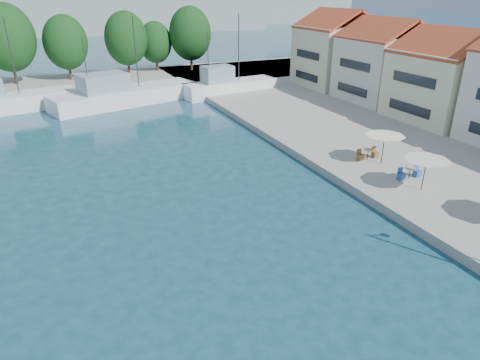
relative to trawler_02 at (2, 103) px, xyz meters
name	(u,v)px	position (x,y,z in m)	size (l,w,h in m)	color
quay_right	(449,132)	(38.06, -26.08, -0.77)	(32.00, 92.00, 0.60)	#9F9B8F
quay_far	(73,85)	(8.06, 10.92, -0.77)	(90.00, 16.00, 0.60)	#9F9B8F
hill_east	(175,7)	(56.06, 123.92, 4.93)	(140.00, 40.00, 12.00)	gray
building_04	(448,74)	(40.06, -23.08, 3.95)	(9.00, 8.80, 9.20)	beige
building_05	(384,58)	(40.06, -14.08, 4.19)	(8.40, 8.80, 9.70)	silver
building_06	(336,47)	(40.06, -5.08, 4.43)	(9.00, 8.80, 10.20)	beige
trawler_02	(2,103)	(0.00, 0.00, 0.00)	(15.67, 6.68, 10.20)	white
trawler_03	(123,95)	(12.72, -1.85, 0.00)	(17.80, 8.96, 10.20)	white
trawler_04	(228,87)	(25.84, -2.46, 0.00)	(12.52, 4.50, 10.20)	white
tree_04	(7,38)	(1.10, 13.27, 5.54)	(7.03, 7.03, 10.40)	#3F2B19
tree_05	(65,42)	(8.14, 13.62, 4.60)	(5.94, 5.94, 8.79)	#3F2B19
tree_06	(126,38)	(16.45, 13.69, 4.79)	(6.15, 6.15, 9.11)	#3F2B19
tree_07	(155,42)	(21.21, 15.75, 3.83)	(5.03, 5.03, 7.45)	#3F2B19
tree_08	(190,34)	(26.41, 14.09, 5.08)	(6.49, 6.49, 9.61)	#3F2B19
umbrella_white	(426,163)	(25.72, -34.84, 1.36)	(2.87, 2.87, 2.08)	black
umbrella_cream	(384,139)	(26.50, -30.17, 1.43)	(2.89, 2.89, 2.15)	black
cafe_table_02	(409,174)	(26.35, -33.11, -0.18)	(1.82, 0.70, 0.76)	black
cafe_table_03	(368,155)	(26.17, -29.03, -0.18)	(1.82, 0.70, 0.76)	black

